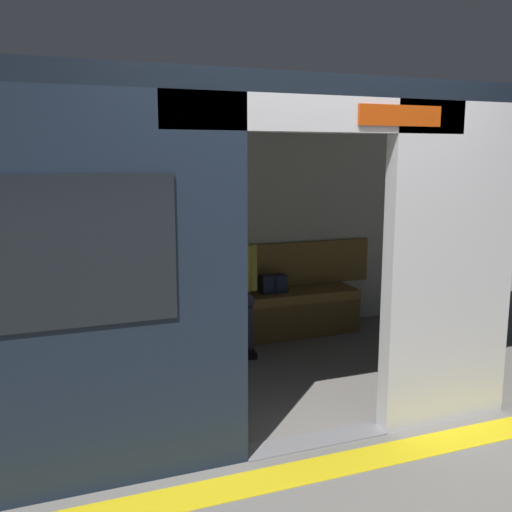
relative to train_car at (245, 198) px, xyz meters
The scene contains 8 objects.
ground_plane 1.82m from the train_car, 93.21° to the left, with size 60.00×60.00×0.00m, color gray.
platform_edge_strip 2.02m from the train_car, 92.52° to the left, with size 8.00×0.24×0.01m, color yellow.
train_car is the anchor object (origin of this frame).
bench_seat 1.45m from the train_car, 93.83° to the right, with size 2.88×0.44×0.44m.
person_seated 1.18m from the train_car, 100.48° to the right, with size 0.55×0.70×1.17m.
handbag 1.49m from the train_car, 123.39° to the right, with size 0.26×0.15×0.17m.
book 1.41m from the train_car, 78.39° to the right, with size 0.15×0.22×0.03m, color silver.
grab_pole_door 0.82m from the train_car, 60.22° to the left, with size 0.04×0.04×2.08m, color silver.
Camera 1 is at (1.54, 2.99, 1.77)m, focal length 40.25 mm.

